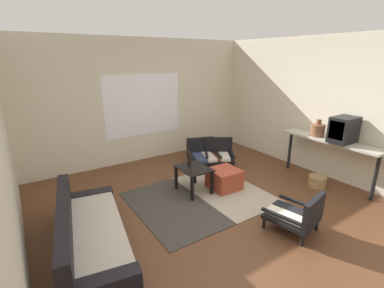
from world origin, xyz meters
name	(u,v)px	position (x,y,z in m)	size (l,w,h in m)	color
ground_plane	(230,217)	(0.00, 0.00, 0.00)	(7.80, 7.80, 0.00)	#56331E
far_wall_with_window	(142,101)	(0.00, 3.06, 1.35)	(5.60, 0.13, 2.70)	beige
side_wall_right	(326,108)	(2.66, 0.30, 1.35)	(0.12, 6.60, 2.70)	beige
area_rug	(200,198)	(-0.04, 0.72, 0.01)	(2.21, 1.86, 0.01)	#38332D
couch	(89,235)	(-1.93, 0.42, 0.20)	(1.06, 2.13, 0.64)	black
coffee_table	(194,173)	(0.00, 0.97, 0.36)	(0.49, 0.60, 0.46)	black
armchair_by_window	(203,154)	(0.89, 1.94, 0.25)	(0.79, 0.79, 0.57)	black
armchair_striped_foreground	(298,214)	(0.52, -0.77, 0.27)	(0.68, 0.73, 0.58)	black
armchair_corner	(219,153)	(1.21, 1.77, 0.25)	(0.81, 0.79, 0.57)	black
ottoman_orange	(224,179)	(0.53, 0.78, 0.18)	(0.51, 0.51, 0.37)	#993D28
console_shelf	(330,144)	(2.32, -0.07, 0.76)	(0.39, 1.79, 0.85)	#B2AD9E
crt_television	(344,130)	(2.31, -0.28, 1.08)	(0.48, 0.33, 0.45)	black
clay_vase	(318,130)	(2.32, 0.20, 0.97)	(0.26, 0.26, 0.32)	brown
glass_bottle	(189,159)	(0.01, 1.13, 0.58)	(0.07, 0.07, 0.28)	black
wicker_basket	(317,181)	(2.02, -0.11, 0.10)	(0.31, 0.31, 0.20)	#9E7A4C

